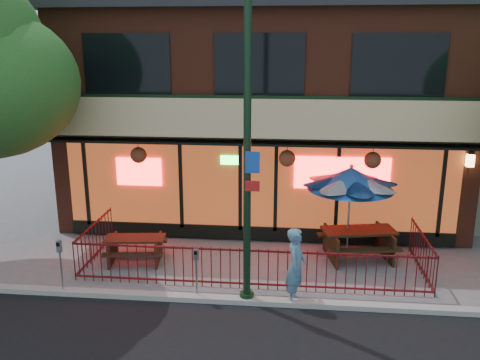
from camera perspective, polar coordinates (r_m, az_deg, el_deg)
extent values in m
plane|color=gray|center=(11.95, 0.93, -12.50)|extent=(80.00, 80.00, 0.00)
cube|color=#999993|center=(11.48, 0.72, -13.39)|extent=(80.00, 0.25, 0.12)
cube|color=maroon|center=(17.92, 2.95, 7.75)|extent=(12.00, 8.00, 6.50)
cube|color=#59230F|center=(14.30, 2.04, -0.68)|extent=(11.00, 0.06, 2.60)
cube|color=#FF0C0C|center=(14.15, 11.37, 0.75)|extent=(2.60, 0.04, 0.90)
cube|color=#FF0C0C|center=(14.74, -11.28, 0.92)|extent=(1.30, 0.04, 0.80)
cube|color=tan|center=(13.43, 1.98, 6.59)|extent=(12.20, 1.33, 1.26)
cube|color=black|center=(14.45, -12.58, 12.63)|extent=(2.40, 0.06, 1.60)
cube|color=black|center=(13.77, 2.17, 12.86)|extent=(2.40, 0.06, 1.60)
cube|color=black|center=(14.01, 17.39, 12.24)|extent=(2.40, 0.06, 1.60)
cube|color=black|center=(14.71, 1.98, -5.97)|extent=(11.00, 0.12, 0.40)
cube|color=#FFC672|center=(14.68, 24.42, 2.00)|extent=(0.18, 0.18, 0.32)
cube|color=#511115|center=(11.72, 1.04, -7.93)|extent=(8.40, 0.04, 0.04)
cube|color=#511115|center=(12.07, 1.02, -11.56)|extent=(8.40, 0.04, 0.04)
cube|color=#511115|center=(13.86, -16.14, -4.85)|extent=(0.04, 2.60, 0.04)
cube|color=#511115|center=(13.32, 19.95, -5.99)|extent=(0.04, 2.60, 0.04)
cylinder|color=#511115|center=(11.91, 1.03, -9.93)|extent=(0.02, 0.02, 1.00)
cylinder|color=black|center=(10.39, 0.83, 3.80)|extent=(0.16, 0.16, 7.00)
cylinder|color=black|center=(11.55, 0.76, -12.98)|extent=(0.32, 0.32, 0.20)
cube|color=#194CB2|center=(10.30, 1.41, 1.99)|extent=(0.30, 0.02, 0.45)
cube|color=red|center=(10.42, 1.40, -0.69)|extent=(0.30, 0.02, 0.22)
cube|color=#3B2115|center=(13.79, -14.12, -7.61)|extent=(0.18, 1.11, 0.63)
cube|color=#3B2115|center=(13.57, -9.13, -7.71)|extent=(0.18, 1.11, 0.63)
cube|color=#3B2115|center=(13.55, -11.71, -6.43)|extent=(1.61, 0.82, 0.05)
cube|color=#3B2115|center=(13.22, -12.02, -8.21)|extent=(1.56, 0.42, 0.04)
cube|color=#3B2115|center=(14.08, -11.31, -6.70)|extent=(1.56, 0.42, 0.04)
cube|color=#302110|center=(13.69, 10.16, -7.24)|extent=(0.33, 1.35, 0.78)
cube|color=#302110|center=(14.15, 15.95, -6.85)|extent=(0.33, 1.35, 0.78)
cube|color=#302110|center=(13.76, 13.20, -5.55)|extent=(2.01, 1.14, 0.06)
cube|color=#302110|center=(13.37, 13.90, -7.67)|extent=(1.91, 0.66, 0.05)
cube|color=#302110|center=(14.38, 12.40, -5.93)|extent=(1.91, 0.66, 0.05)
cylinder|color=gray|center=(13.66, 12.10, -3.90)|extent=(0.05, 0.05, 2.33)
cone|color=#1A4790|center=(13.37, 12.34, 0.19)|extent=(2.23, 2.23, 0.58)
sphere|color=gray|center=(13.29, 12.41, 1.51)|extent=(0.11, 0.11, 0.11)
imported|color=teal|center=(11.22, 6.30, -9.59)|extent=(0.54, 0.71, 1.73)
cylinder|color=gray|center=(11.52, -4.90, -11.00)|extent=(0.04, 0.04, 0.96)
cube|color=gray|center=(11.27, -4.96, -8.34)|extent=(0.11, 0.09, 0.24)
cube|color=black|center=(11.21, -5.01, -8.18)|extent=(0.07, 0.01, 0.09)
cylinder|color=#9C9DA4|center=(12.34, -19.39, -9.77)|extent=(0.05, 0.05, 1.05)
cube|color=#9C9DA4|center=(12.10, -19.65, -7.00)|extent=(0.14, 0.12, 0.27)
cube|color=black|center=(12.03, -19.77, -6.84)|extent=(0.07, 0.03, 0.10)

